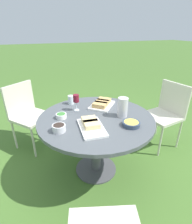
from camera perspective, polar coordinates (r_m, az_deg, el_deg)
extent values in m
plane|color=#446B2B|center=(2.22, 0.00, -18.07)|extent=(40.00, 40.00, 0.00)
cylinder|color=#4C4C51|center=(2.21, 0.00, -17.90)|extent=(0.48, 0.48, 0.02)
cylinder|color=#4C4C51|center=(2.00, 0.00, -10.94)|extent=(0.11, 0.11, 0.65)
cylinder|color=#4C5156|center=(1.81, 0.00, -2.21)|extent=(1.19, 1.19, 0.03)
cube|color=beige|center=(2.54, 20.54, -1.35)|extent=(0.48, 0.50, 0.04)
cube|color=beige|center=(2.60, 24.13, 4.15)|extent=(0.09, 0.44, 0.42)
cylinder|color=beige|center=(2.63, 13.95, -5.18)|extent=(0.03, 0.03, 0.43)
cylinder|color=beige|center=(2.42, 20.26, -9.13)|extent=(0.03, 0.03, 0.43)
cylinder|color=beige|center=(2.88, 19.36, -3.14)|extent=(0.03, 0.03, 0.43)
cylinder|color=beige|center=(2.68, 25.49, -6.50)|extent=(0.03, 0.03, 0.43)
cube|color=beige|center=(2.51, -20.08, -1.62)|extent=(0.61, 0.60, 0.04)
cube|color=beige|center=(2.56, -23.74, 3.95)|extent=(0.36, 0.30, 0.42)
cylinder|color=beige|center=(2.39, -19.72, -9.50)|extent=(0.03, 0.03, 0.43)
cylinder|color=beige|center=(2.61, -13.43, -5.45)|extent=(0.03, 0.03, 0.43)
cylinder|color=beige|center=(2.65, -25.11, -6.83)|extent=(0.03, 0.03, 0.43)
cylinder|color=beige|center=(2.85, -18.97, -3.39)|extent=(0.03, 0.03, 0.43)
cylinder|color=silver|center=(1.80, 8.71, 1.54)|extent=(0.10, 0.10, 0.20)
cone|color=silver|center=(1.75, 7.55, 3.86)|extent=(0.03, 0.03, 0.02)
cylinder|color=silver|center=(1.97, -6.34, 0.66)|extent=(0.06, 0.06, 0.01)
cylinder|color=silver|center=(1.95, -6.41, 2.02)|extent=(0.01, 0.01, 0.10)
cylinder|color=maroon|center=(1.91, -6.54, 4.46)|extent=(0.07, 0.07, 0.08)
cube|color=white|center=(1.60, -1.44, -5.12)|extent=(0.25, 0.38, 0.02)
cube|color=#E0C184|center=(1.65, -2.15, -2.78)|extent=(0.15, 0.14, 0.04)
cube|color=#E0C184|center=(1.59, -1.45, -4.13)|extent=(0.15, 0.14, 0.04)
cube|color=white|center=(2.06, 1.96, 2.22)|extent=(0.39, 0.40, 0.02)
cube|color=tan|center=(2.11, 2.65, 3.79)|extent=(0.19, 0.19, 0.05)
cube|color=tan|center=(2.05, 1.97, 3.08)|extent=(0.19, 0.19, 0.05)
cube|color=tan|center=(1.98, 1.25, 2.32)|extent=(0.19, 0.19, 0.05)
cylinder|color=#334256|center=(1.67, 11.41, -3.80)|extent=(0.17, 0.17, 0.04)
cylinder|color=#E0C147|center=(1.67, 11.45, -3.44)|extent=(0.14, 0.14, 0.02)
cylinder|color=white|center=(1.81, -11.26, -1.28)|extent=(0.11, 0.11, 0.05)
cylinder|color=#387533|center=(1.81, -11.30, -0.88)|extent=(0.09, 0.09, 0.02)
cylinder|color=silver|center=(1.59, -11.98, -5.17)|extent=(0.12, 0.12, 0.06)
cylinder|color=#2D231E|center=(1.58, -12.04, -4.58)|extent=(0.10, 0.10, 0.03)
cylinder|color=silver|center=(2.13, -8.16, 3.97)|extent=(0.07, 0.07, 0.11)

